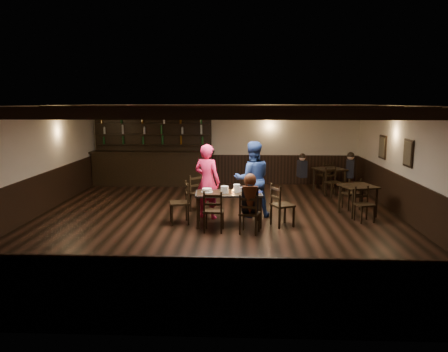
{
  "coord_description": "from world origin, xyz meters",
  "views": [
    {
      "loc": [
        0.58,
        -9.82,
        2.78
      ],
      "look_at": [
        0.16,
        0.2,
        1.08
      ],
      "focal_mm": 35.0,
      "sensor_mm": 36.0,
      "label": 1
    }
  ],
  "objects_px": {
    "dining_table": "(229,196)",
    "woman_pink": "(207,181)",
    "man_blue": "(252,179)",
    "bar_counter": "(153,163)",
    "cake": "(207,190)",
    "chair_near_right": "(249,211)",
    "chair_near_left": "(213,208)"
  },
  "relations": [
    {
      "from": "dining_table",
      "to": "woman_pink",
      "type": "bearing_deg",
      "value": 132.6
    },
    {
      "from": "woman_pink",
      "to": "man_blue",
      "type": "distance_m",
      "value": 1.11
    },
    {
      "from": "bar_counter",
      "to": "cake",
      "type": "bearing_deg",
      "value": -65.1
    },
    {
      "from": "chair_near_right",
      "to": "man_blue",
      "type": "relative_size",
      "value": 0.47
    },
    {
      "from": "chair_near_right",
      "to": "man_blue",
      "type": "bearing_deg",
      "value": 86.2
    },
    {
      "from": "chair_near_right",
      "to": "woman_pink",
      "type": "bearing_deg",
      "value": 127.39
    },
    {
      "from": "chair_near_left",
      "to": "dining_table",
      "type": "bearing_deg",
      "value": 63.01
    },
    {
      "from": "man_blue",
      "to": "cake",
      "type": "relative_size",
      "value": 6.86
    },
    {
      "from": "dining_table",
      "to": "chair_near_left",
      "type": "height_order",
      "value": "chair_near_left"
    },
    {
      "from": "chair_near_right",
      "to": "dining_table",
      "type": "bearing_deg",
      "value": 122.51
    },
    {
      "from": "man_blue",
      "to": "bar_counter",
      "type": "bearing_deg",
      "value": -59.38
    },
    {
      "from": "dining_table",
      "to": "cake",
      "type": "distance_m",
      "value": 0.52
    },
    {
      "from": "chair_near_right",
      "to": "man_blue",
      "type": "distance_m",
      "value": 1.56
    },
    {
      "from": "dining_table",
      "to": "chair_near_right",
      "type": "bearing_deg",
      "value": -57.49
    },
    {
      "from": "woman_pink",
      "to": "man_blue",
      "type": "bearing_deg",
      "value": -144.79
    },
    {
      "from": "man_blue",
      "to": "chair_near_left",
      "type": "bearing_deg",
      "value": 49.96
    },
    {
      "from": "dining_table",
      "to": "chair_near_left",
      "type": "bearing_deg",
      "value": -116.99
    },
    {
      "from": "woman_pink",
      "to": "bar_counter",
      "type": "height_order",
      "value": "bar_counter"
    },
    {
      "from": "dining_table",
      "to": "cake",
      "type": "bearing_deg",
      "value": 175.23
    },
    {
      "from": "chair_near_right",
      "to": "man_blue",
      "type": "height_order",
      "value": "man_blue"
    },
    {
      "from": "chair_near_left",
      "to": "chair_near_right",
      "type": "bearing_deg",
      "value": -7.3
    },
    {
      "from": "chair_near_left",
      "to": "woman_pink",
      "type": "bearing_deg",
      "value": 100.58
    },
    {
      "from": "bar_counter",
      "to": "woman_pink",
      "type": "bearing_deg",
      "value": -62.77
    },
    {
      "from": "man_blue",
      "to": "bar_counter",
      "type": "xyz_separation_m",
      "value": [
        -3.28,
        4.05,
        -0.2
      ]
    },
    {
      "from": "dining_table",
      "to": "chair_near_left",
      "type": "relative_size",
      "value": 1.69
    },
    {
      "from": "man_blue",
      "to": "cake",
      "type": "distance_m",
      "value": 1.3
    },
    {
      "from": "chair_near_right",
      "to": "bar_counter",
      "type": "bearing_deg",
      "value": 119.8
    },
    {
      "from": "dining_table",
      "to": "man_blue",
      "type": "distance_m",
      "value": 1.0
    },
    {
      "from": "dining_table",
      "to": "bar_counter",
      "type": "relative_size",
      "value": 0.37
    },
    {
      "from": "woman_pink",
      "to": "cake",
      "type": "relative_size",
      "value": 6.68
    },
    {
      "from": "chair_near_right",
      "to": "woman_pink",
      "type": "distance_m",
      "value": 1.67
    },
    {
      "from": "chair_near_left",
      "to": "man_blue",
      "type": "height_order",
      "value": "man_blue"
    }
  ]
}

